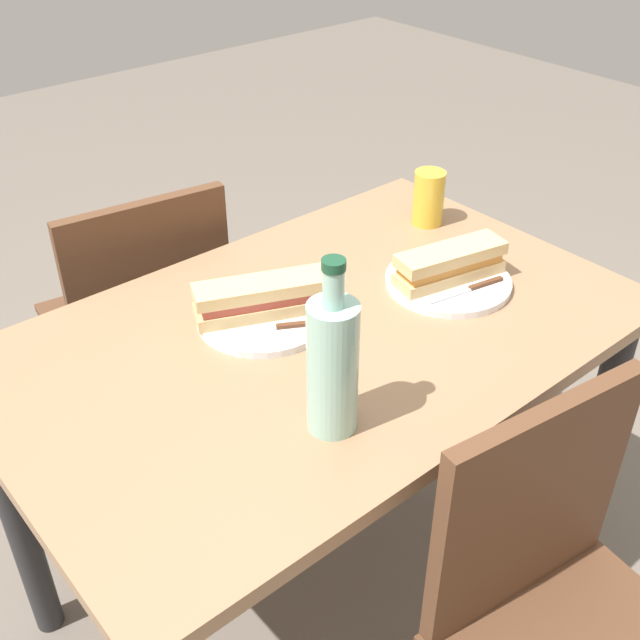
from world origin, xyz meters
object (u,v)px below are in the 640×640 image
(chair_near, at_px, (144,323))
(plate_near, at_px, (448,281))
(dining_table, at_px, (320,378))
(knife_far, at_px, (277,327))
(baguette_sandwich_near, at_px, (450,264))
(baguette_sandwich_far, at_px, (263,297))
(chair_far, at_px, (561,619))
(plate_far, at_px, (264,316))
(knife_near, at_px, (470,289))
(beer_glass, at_px, (429,198))
(water_bottle, at_px, (333,364))

(chair_near, bearing_deg, plate_near, 121.13)
(dining_table, distance_m, knife_far, 0.16)
(baguette_sandwich_near, bearing_deg, knife_far, -12.64)
(dining_table, bearing_deg, baguette_sandwich_far, -57.18)
(chair_near, bearing_deg, chair_far, 94.51)
(plate_far, bearing_deg, knife_far, 77.75)
(chair_far, height_order, plate_far, chair_far)
(chair_far, bearing_deg, baguette_sandwich_near, -118.42)
(knife_far, bearing_deg, chair_near, -89.33)
(knife_near, relative_size, plate_far, 0.71)
(baguette_sandwich_far, distance_m, beer_glass, 0.53)
(baguette_sandwich_far, distance_m, knife_far, 0.07)
(dining_table, relative_size, knife_far, 7.40)
(chair_far, relative_size, beer_glass, 6.87)
(dining_table, xyz_separation_m, baguette_sandwich_far, (0.06, -0.09, 0.17))
(chair_far, distance_m, water_bottle, 0.55)
(chair_near, relative_size, plate_far, 3.39)
(plate_near, distance_m, knife_near, 0.06)
(knife_far, distance_m, beer_glass, 0.55)
(chair_near, xyz_separation_m, plate_far, (-0.02, 0.48, 0.26))
(chair_near, distance_m, beer_glass, 0.75)
(baguette_sandwich_near, distance_m, knife_far, 0.38)
(water_bottle, bearing_deg, plate_near, -160.08)
(water_bottle, xyz_separation_m, beer_glass, (-0.62, -0.38, -0.06))
(baguette_sandwich_near, distance_m, knife_near, 0.07)
(knife_far, bearing_deg, dining_table, 154.09)
(baguette_sandwich_far, height_order, water_bottle, water_bottle)
(chair_far, distance_m, plate_far, 0.72)
(chair_near, xyz_separation_m, knife_far, (-0.01, 0.54, 0.27))
(water_bottle, bearing_deg, beer_glass, -148.49)
(plate_near, height_order, water_bottle, water_bottle)
(chair_near, relative_size, knife_far, 5.30)
(dining_table, relative_size, plate_far, 4.73)
(knife_near, bearing_deg, baguette_sandwich_near, -90.92)
(knife_near, height_order, knife_far, same)
(chair_far, xyz_separation_m, baguette_sandwich_near, (-0.29, -0.53, 0.31))
(baguette_sandwich_near, xyz_separation_m, water_bottle, (0.45, 0.16, 0.07))
(baguette_sandwich_far, bearing_deg, plate_near, 158.49)
(baguette_sandwich_far, bearing_deg, water_bottle, 72.80)
(dining_table, xyz_separation_m, beer_glass, (-0.46, -0.17, 0.18))
(beer_glass, bearing_deg, knife_near, 58.52)
(plate_far, bearing_deg, beer_glass, -171.94)
(chair_far, xyz_separation_m, chair_near, (0.09, -1.15, 0.00))
(baguette_sandwich_near, bearing_deg, plate_far, -21.51)
(chair_far, relative_size, chair_near, 1.00)
(chair_near, relative_size, water_bottle, 2.87)
(chair_near, relative_size, knife_near, 4.79)
(chair_far, relative_size, knife_far, 5.30)
(chair_far, relative_size, baguette_sandwich_near, 3.57)
(plate_far, relative_size, beer_glass, 2.03)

